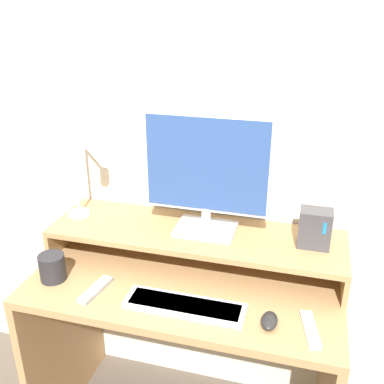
# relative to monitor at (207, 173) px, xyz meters

# --- Properties ---
(wall_back) EXTENTS (6.00, 0.05, 2.50)m
(wall_back) POSITION_rel_monitor_xyz_m (-0.04, 0.18, 0.11)
(wall_back) COLOR beige
(wall_back) RESTS_ON ground_plane
(desk) EXTENTS (1.13, 0.59, 0.78)m
(desk) POSITION_rel_monitor_xyz_m (-0.04, -0.15, -0.60)
(desk) COLOR #A87F51
(desk) RESTS_ON ground_plane
(monitor_shelf) EXTENTS (1.13, 0.32, 0.13)m
(monitor_shelf) POSITION_rel_monitor_xyz_m (-0.04, -0.02, -0.26)
(monitor_shelf) COLOR #A87F51
(monitor_shelf) RESTS_ON desk
(monitor) EXTENTS (0.47, 0.16, 0.46)m
(monitor) POSITION_rel_monitor_xyz_m (0.00, 0.00, 0.00)
(monitor) COLOR #BCBCC1
(monitor) RESTS_ON monitor_shelf
(desk_lamp) EXTENTS (0.16, 0.15, 0.39)m
(desk_lamp) POSITION_rel_monitor_xyz_m (-0.50, -0.04, -0.04)
(desk_lamp) COLOR silver
(desk_lamp) RESTS_ON monitor_shelf
(router_dock) EXTENTS (0.11, 0.08, 0.14)m
(router_dock) POSITION_rel_monitor_xyz_m (0.40, -0.00, -0.17)
(router_dock) COLOR #3D3D42
(router_dock) RESTS_ON monitor_shelf
(keyboard) EXTENTS (0.40, 0.11, 0.02)m
(keyboard) POSITION_rel_monitor_xyz_m (0.01, -0.32, -0.35)
(keyboard) COLOR silver
(keyboard) RESTS_ON desk
(mouse) EXTENTS (0.05, 0.09, 0.03)m
(mouse) POSITION_rel_monitor_xyz_m (0.29, -0.32, -0.35)
(mouse) COLOR black
(mouse) RESTS_ON desk
(remote_control) EXTENTS (0.07, 0.17, 0.02)m
(remote_control) POSITION_rel_monitor_xyz_m (-0.32, -0.31, -0.36)
(remote_control) COLOR #99999E
(remote_control) RESTS_ON desk
(remote_secondary) EXTENTS (0.07, 0.17, 0.02)m
(remote_secondary) POSITION_rel_monitor_xyz_m (0.41, -0.32, -0.36)
(remote_secondary) COLOR white
(remote_secondary) RESTS_ON desk
(mug) EXTENTS (0.09, 0.09, 0.10)m
(mug) POSITION_rel_monitor_xyz_m (-0.50, -0.28, -0.31)
(mug) COLOR #232328
(mug) RESTS_ON desk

